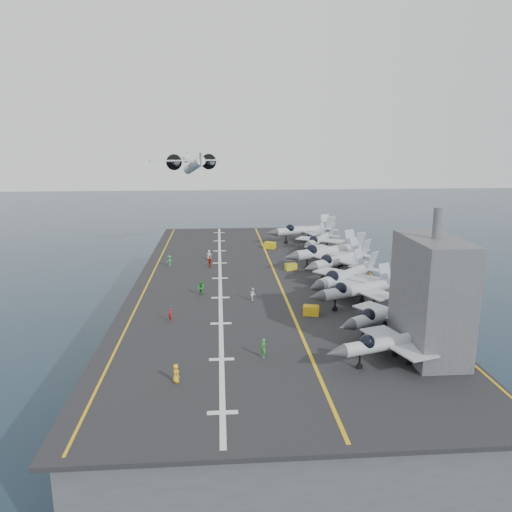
{
  "coord_description": "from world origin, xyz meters",
  "views": [
    {
      "loc": [
        -6.03,
        -76.16,
        31.73
      ],
      "look_at": [
        0.0,
        4.0,
        13.0
      ],
      "focal_mm": 35.0,
      "sensor_mm": 36.0,
      "label": 1
    }
  ],
  "objects": [
    {
      "name": "ground",
      "position": [
        0.0,
        0.0,
        0.0
      ],
      "size": [
        500.0,
        500.0,
        0.0
      ],
      "primitive_type": "plane",
      "color": "#142135",
      "rests_on": "ground"
    },
    {
      "name": "hull",
      "position": [
        0.0,
        0.0,
        5.0
      ],
      "size": [
        36.0,
        90.0,
        10.0
      ],
      "primitive_type": "cube",
      "color": "#56595E",
      "rests_on": "ground"
    },
    {
      "name": "flight_deck",
      "position": [
        0.0,
        0.0,
        10.2
      ],
      "size": [
        38.0,
        92.0,
        0.4
      ],
      "primitive_type": "cube",
      "color": "black",
      "rests_on": "hull"
    },
    {
      "name": "foul_line",
      "position": [
        3.0,
        0.0,
        10.42
      ],
      "size": [
        0.35,
        90.0,
        0.02
      ],
      "primitive_type": "cube",
      "color": "gold",
      "rests_on": "flight_deck"
    },
    {
      "name": "landing_centerline",
      "position": [
        -6.0,
        0.0,
        10.42
      ],
      "size": [
        0.5,
        90.0,
        0.02
      ],
      "primitive_type": "cube",
      "color": "silver",
      "rests_on": "flight_deck"
    },
    {
      "name": "deck_edge_port",
      "position": [
        -17.0,
        0.0,
        10.42
      ],
      "size": [
        0.25,
        90.0,
        0.02
      ],
      "primitive_type": "cube",
      "color": "gold",
      "rests_on": "flight_deck"
    },
    {
      "name": "deck_edge_stbd",
      "position": [
        18.5,
        0.0,
        10.42
      ],
      "size": [
        0.25,
        90.0,
        0.02
      ],
      "primitive_type": "cube",
      "color": "gold",
      "rests_on": "flight_deck"
    },
    {
      "name": "island_superstructure",
      "position": [
        15.0,
        -30.0,
        17.9
      ],
      "size": [
        5.0,
        10.0,
        15.0
      ],
      "primitive_type": null,
      "color": "#56595E",
      "rests_on": "flight_deck"
    },
    {
      "name": "fighter_jet_0",
      "position": [
        10.55,
        -31.91,
        12.63
      ],
      "size": [
        14.88,
        12.12,
        4.47
      ],
      "primitive_type": null,
      "color": "gray",
      "rests_on": "flight_deck"
    },
    {
      "name": "fighter_jet_1",
      "position": [
        12.61,
        -23.96,
        12.66
      ],
      "size": [
        15.65,
        14.28,
        4.52
      ],
      "primitive_type": null,
      "color": "gray",
      "rests_on": "flight_deck"
    },
    {
      "name": "fighter_jet_2",
      "position": [
        12.18,
        -14.98,
        12.87
      ],
      "size": [
        16.85,
        14.42,
        4.94
      ],
      "primitive_type": null,
      "color": "gray",
      "rests_on": "flight_deck"
    },
    {
      "name": "fighter_jet_3",
      "position": [
        11.79,
        -8.96,
        13.06
      ],
      "size": [
        18.12,
        17.97,
        5.32
      ],
      "primitive_type": null,
      "color": "gray",
      "rests_on": "flight_deck"
    },
    {
      "name": "fighter_jet_4",
      "position": [
        13.26,
        0.66,
        13.03
      ],
      "size": [
        18.14,
        17.38,
        5.26
      ],
      "primitive_type": null,
      "color": "gray",
      "rests_on": "flight_deck"
    },
    {
      "name": "fighter_jet_5",
      "position": [
        12.68,
        6.35,
        13.23
      ],
      "size": [
        19.44,
        17.03,
        5.66
      ],
      "primitive_type": null,
      "color": "#9EA5B0",
      "rests_on": "flight_deck"
    },
    {
      "name": "fighter_jet_6",
      "position": [
        13.43,
        18.26,
        12.82
      ],
      "size": [
        15.19,
        16.77,
        4.85
      ],
      "primitive_type": null,
      "color": "gray",
      "rests_on": "flight_deck"
    },
    {
      "name": "fighter_jet_7",
      "position": [
        12.18,
        27.57,
        13.13
      ],
      "size": [
        18.19,
        14.86,
        5.45
      ],
      "primitive_type": null,
      "color": "gray",
      "rests_on": "flight_deck"
    },
    {
      "name": "tow_cart_a",
      "position": [
        5.27,
        -17.77,
        10.99
      ],
      "size": [
        2.21,
        1.7,
        1.18
      ],
      "primitive_type": null,
      "color": "gold",
      "rests_on": "flight_deck"
    },
    {
      "name": "tow_cart_b",
      "position": [
        5.91,
        4.37,
        10.96
      ],
      "size": [
        2.07,
        1.57,
        1.11
      ],
      "primitive_type": null,
      "color": "gold",
      "rests_on": "flight_deck"
    },
    {
      "name": "tow_cart_c",
      "position": [
        4.18,
        21.71,
        11.03
      ],
      "size": [
        2.49,
        2.13,
        1.26
      ],
      "primitive_type": null,
      "color": "gold",
      "rests_on": "flight_deck"
    },
    {
      "name": "crew_0",
      "position": [
        -10.12,
        -34.46,
        11.27
      ],
      "size": [
        1.14,
        1.25,
        1.73
      ],
      "primitive_type": "imported",
      "color": "yellow",
      "rests_on": "flight_deck"
    },
    {
      "name": "crew_1",
      "position": [
        -12.03,
        -18.87,
        11.21
      ],
      "size": [
        1.16,
        1.13,
        1.62
      ],
      "primitive_type": "imported",
      "color": "#B21919",
      "rests_on": "flight_deck"
    },
    {
      "name": "crew_2",
      "position": [
        -8.71,
        -8.47,
        11.41
      ],
      "size": [
        1.45,
        1.34,
        2.02
      ],
      "primitive_type": "imported",
      "color": "green",
      "rests_on": "flight_deck"
    },
    {
      "name": "crew_3",
      "position": [
        -14.68,
        8.41,
        11.35
      ],
      "size": [
        1.38,
        1.27,
        1.91
      ],
      "primitive_type": "imported",
      "color": "#2C873D",
      "rests_on": "flight_deck"
    },
    {
      "name": "crew_4",
      "position": [
        -7.76,
        7.3,
        11.39
      ],
      "size": [
        1.31,
        1.42,
        1.97
      ],
      "primitive_type": "imported",
      "color": "red",
      "rests_on": "flight_deck"
    },
    {
      "name": "crew_5",
      "position": [
        -7.94,
        13.03,
        11.27
      ],
      "size": [
        1.12,
        0.81,
        1.75
      ],
      "primitive_type": "imported",
      "color": "silver",
      "rests_on": "flight_deck"
    },
    {
      "name": "crew_6",
      "position": [
        -1.81,
        -29.82,
        11.39
      ],
      "size": [
        1.18,
        1.4,
        1.98
      ],
      "primitive_type": "imported",
      "color": "green",
      "rests_on": "flight_deck"
    },
    {
      "name": "crew_7",
      "position": [
        -1.58,
        -11.4,
        11.27
      ],
      "size": [
        0.81,
        1.11,
        1.73
      ],
      "primitive_type": "imported",
      "color": "white",
      "rests_on": "flight_deck"
    },
    {
      "name": "transport_plane",
      "position": [
        -12.27,
        56.93,
        25.21
      ],
      "size": [
        26.64,
        21.77,
        5.45
      ],
      "primitive_type": null,
      "color": "silver"
    }
  ]
}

